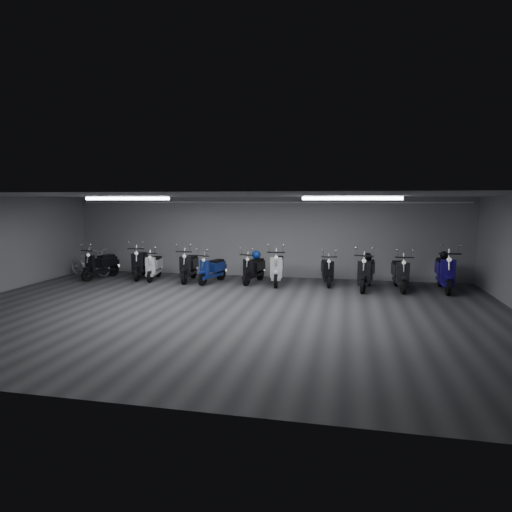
% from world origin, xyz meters
% --- Properties ---
extents(floor, '(14.00, 10.00, 0.01)m').
position_xyz_m(floor, '(0.00, 0.00, -0.01)').
color(floor, '#353537').
rests_on(floor, ground).
extents(ceiling, '(14.00, 10.00, 0.01)m').
position_xyz_m(ceiling, '(0.00, 0.00, 2.80)').
color(ceiling, gray).
rests_on(ceiling, ground).
extents(back_wall, '(14.00, 0.01, 2.80)m').
position_xyz_m(back_wall, '(0.00, 5.00, 1.40)').
color(back_wall, gray).
rests_on(back_wall, ground).
extents(front_wall, '(14.00, 0.01, 2.80)m').
position_xyz_m(front_wall, '(0.00, -5.00, 1.40)').
color(front_wall, gray).
rests_on(front_wall, ground).
extents(fluor_strip_left, '(2.40, 0.18, 0.08)m').
position_xyz_m(fluor_strip_left, '(-3.00, 1.00, 2.74)').
color(fluor_strip_left, white).
rests_on(fluor_strip_left, ceiling).
extents(fluor_strip_right, '(2.40, 0.18, 0.08)m').
position_xyz_m(fluor_strip_right, '(3.00, 1.00, 2.74)').
color(fluor_strip_right, white).
rests_on(fluor_strip_right, ceiling).
extents(conduit, '(13.60, 0.05, 0.05)m').
position_xyz_m(conduit, '(0.00, 4.92, 2.62)').
color(conduit, white).
rests_on(conduit, back_wall).
extents(scooter_0, '(1.00, 1.81, 1.28)m').
position_xyz_m(scooter_0, '(-5.35, 3.35, 0.64)').
color(scooter_0, black).
rests_on(scooter_0, floor).
extents(scooter_1, '(1.10, 1.92, 1.36)m').
position_xyz_m(scooter_1, '(-4.09, 3.75, 0.68)').
color(scooter_1, black).
rests_on(scooter_1, floor).
extents(scooter_2, '(0.79, 1.68, 1.20)m').
position_xyz_m(scooter_2, '(-3.48, 3.59, 0.60)').
color(scooter_2, white).
rests_on(scooter_2, floor).
extents(scooter_3, '(0.74, 1.81, 1.32)m').
position_xyz_m(scooter_3, '(-2.22, 3.56, 0.66)').
color(scooter_3, black).
rests_on(scooter_3, floor).
extents(scooter_4, '(0.98, 1.67, 1.18)m').
position_xyz_m(scooter_4, '(-1.37, 3.43, 0.59)').
color(scooter_4, navy).
rests_on(scooter_4, floor).
extents(scooter_5, '(0.88, 1.72, 1.22)m').
position_xyz_m(scooter_5, '(-0.04, 3.71, 0.61)').
color(scooter_5, black).
rests_on(scooter_5, floor).
extents(scooter_6, '(0.77, 1.89, 1.37)m').
position_xyz_m(scooter_6, '(0.75, 3.62, 0.69)').
color(scooter_6, white).
rests_on(scooter_6, floor).
extents(scooter_7, '(0.76, 1.67, 1.20)m').
position_xyz_m(scooter_7, '(2.33, 3.87, 0.60)').
color(scooter_7, black).
rests_on(scooter_7, floor).
extents(scooter_8, '(0.93, 1.93, 1.37)m').
position_xyz_m(scooter_8, '(3.51, 3.34, 0.69)').
color(scooter_8, black).
rests_on(scooter_8, floor).
extents(scooter_9, '(0.69, 1.81, 1.32)m').
position_xyz_m(scooter_9, '(4.51, 3.50, 0.66)').
color(scooter_9, black).
rests_on(scooter_9, floor).
extents(bicycle, '(1.94, 1.06, 1.19)m').
position_xyz_m(bicycle, '(-6.05, 3.83, 0.60)').
color(bicycle, silver).
rests_on(bicycle, floor).
extents(scooter_10, '(0.75, 2.02, 1.48)m').
position_xyz_m(scooter_10, '(5.80, 3.66, 0.74)').
color(scooter_10, navy).
rests_on(scooter_10, floor).
extents(helmet_0, '(0.25, 0.25, 0.25)m').
position_xyz_m(helmet_0, '(3.56, 3.60, 0.98)').
color(helmet_0, black).
rests_on(helmet_0, scooter_8).
extents(helmet_1, '(0.24, 0.24, 0.24)m').
position_xyz_m(helmet_1, '(5.81, 3.93, 1.04)').
color(helmet_1, black).
rests_on(helmet_1, scooter_10).
extents(helmet_2, '(0.29, 0.29, 0.29)m').
position_xyz_m(helmet_2, '(0.00, 3.93, 0.90)').
color(helmet_2, '#0E2E9C').
rests_on(helmet_2, scooter_5).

